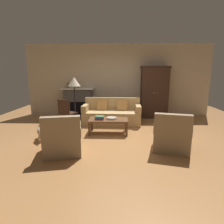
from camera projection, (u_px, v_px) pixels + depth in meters
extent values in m
plane|color=#B27A47|center=(117.00, 135.00, 5.19)|extent=(9.60, 9.60, 0.00)
cube|color=beige|center=(118.00, 81.00, 7.39)|extent=(7.20, 0.10, 2.80)
cube|color=#4C4947|center=(79.00, 103.00, 7.38)|extent=(1.10, 0.36, 1.08)
cube|color=black|center=(78.00, 109.00, 7.24)|extent=(0.60, 0.01, 0.52)
cube|color=white|center=(78.00, 89.00, 7.24)|extent=(1.26, 0.48, 0.04)
cube|color=#382319|center=(154.00, 93.00, 7.11)|extent=(1.00, 0.52, 1.89)
cube|color=#2F1E15|center=(155.00, 67.00, 6.91)|extent=(1.06, 0.55, 0.06)
sphere|color=#ADAFB5|center=(154.00, 93.00, 6.84)|extent=(0.04, 0.04, 0.04)
sphere|color=#ADAFB5|center=(157.00, 93.00, 6.83)|extent=(0.04, 0.04, 0.04)
cube|color=tan|center=(112.00, 117.00, 6.31)|extent=(1.93, 0.90, 0.44)
cube|color=tan|center=(112.00, 103.00, 6.55)|extent=(1.91, 0.24, 0.42)
cube|color=tan|center=(86.00, 108.00, 6.30)|extent=(0.19, 0.80, 0.22)
cube|color=tan|center=(138.00, 108.00, 6.18)|extent=(0.19, 0.80, 0.22)
cube|color=tan|center=(102.00, 105.00, 6.45)|extent=(0.37, 0.20, 0.37)
cube|color=tan|center=(122.00, 105.00, 6.40)|extent=(0.37, 0.20, 0.37)
cube|color=brown|center=(108.00, 120.00, 5.29)|extent=(1.10, 0.60, 0.05)
cube|color=brown|center=(89.00, 129.00, 5.10)|extent=(0.06, 0.06, 0.37)
cube|color=brown|center=(127.00, 130.00, 5.07)|extent=(0.06, 0.06, 0.37)
cube|color=brown|center=(92.00, 124.00, 5.61)|extent=(0.06, 0.06, 0.37)
cube|color=brown|center=(126.00, 125.00, 5.57)|extent=(0.06, 0.06, 0.37)
cylinder|color=beige|center=(112.00, 118.00, 5.28)|extent=(0.29, 0.29, 0.05)
cube|color=#B73833|center=(99.00, 119.00, 5.23)|extent=(0.25, 0.19, 0.03)
cube|color=#38569E|center=(99.00, 118.00, 5.23)|extent=(0.25, 0.18, 0.03)
cube|color=#427A4C|center=(100.00, 117.00, 5.22)|extent=(0.25, 0.19, 0.04)
cylinder|color=olive|center=(68.00, 85.00, 7.23)|extent=(0.09, 0.09, 0.22)
cylinder|color=#A86042|center=(78.00, 85.00, 7.21)|extent=(0.09, 0.09, 0.27)
cube|color=#997F60|center=(63.00, 143.00, 4.04)|extent=(0.90, 0.90, 0.42)
cube|color=#997F60|center=(61.00, 128.00, 3.65)|extent=(0.78, 0.32, 0.46)
cube|color=#997F60|center=(78.00, 129.00, 4.04)|extent=(0.26, 0.71, 0.20)
cube|color=#997F60|center=(46.00, 130.00, 3.92)|extent=(0.26, 0.71, 0.20)
cube|color=#997F60|center=(171.00, 140.00, 4.24)|extent=(0.92, 0.92, 0.42)
cube|color=#997F60|center=(173.00, 125.00, 3.86)|extent=(0.78, 0.34, 0.46)
cube|color=#997F60|center=(188.00, 128.00, 4.09)|extent=(0.28, 0.71, 0.20)
cube|color=#997F60|center=(157.00, 126.00, 4.26)|extent=(0.28, 0.71, 0.20)
cube|color=#382319|center=(68.00, 113.00, 5.99)|extent=(0.59, 0.59, 0.04)
cylinder|color=#382319|center=(77.00, 119.00, 6.12)|extent=(0.04, 0.04, 0.41)
cylinder|color=#382319|center=(68.00, 118.00, 6.29)|extent=(0.04, 0.04, 0.41)
cylinder|color=#382319|center=(69.00, 122.00, 5.79)|extent=(0.04, 0.04, 0.41)
cylinder|color=#382319|center=(60.00, 121.00, 5.96)|extent=(0.04, 0.04, 0.41)
cube|color=#382319|center=(64.00, 107.00, 5.77)|extent=(0.42, 0.22, 0.45)
cylinder|color=black|center=(76.00, 130.00, 5.60)|extent=(0.26, 0.26, 0.02)
cylinder|color=black|center=(75.00, 109.00, 5.47)|extent=(0.03, 0.03, 1.35)
cone|color=beige|center=(74.00, 82.00, 5.30)|extent=(0.36, 0.36, 0.26)
ellipsoid|color=beige|center=(41.00, 131.00, 4.75)|extent=(0.33, 0.44, 0.22)
sphere|color=beige|center=(41.00, 126.00, 4.96)|extent=(0.15, 0.15, 0.15)
cylinder|color=beige|center=(40.00, 136.00, 4.88)|extent=(0.06, 0.06, 0.14)
cylinder|color=beige|center=(44.00, 136.00, 4.92)|extent=(0.06, 0.06, 0.14)
cylinder|color=beige|center=(39.00, 139.00, 4.66)|extent=(0.06, 0.06, 0.14)
cylinder|color=beige|center=(44.00, 139.00, 4.70)|extent=(0.06, 0.06, 0.14)
sphere|color=beige|center=(41.00, 133.00, 4.53)|extent=(0.06, 0.06, 0.06)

